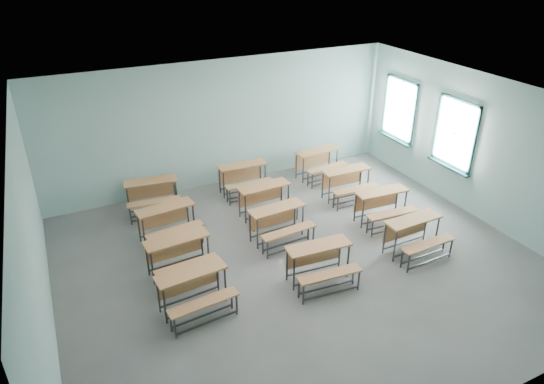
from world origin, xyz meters
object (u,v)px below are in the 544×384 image
Objects in this scene: desk_unit_r0c1 at (321,259)px; desk_unit_r2c1 at (266,197)px; desk_unit_r1c0 at (180,252)px; desk_unit_r0c2 at (416,232)px; desk_unit_r2c2 at (348,180)px; desk_unit_r3c1 at (244,175)px; desk_unit_r1c1 at (279,220)px; desk_unit_r2c0 at (168,219)px; desk_unit_r0c0 at (194,287)px; desk_unit_r1c2 at (384,203)px; desk_unit_r3c0 at (152,192)px; desk_unit_r3c2 at (319,160)px.

desk_unit_r0c1 is 2.62m from desk_unit_r2c1.
desk_unit_r0c2 is at bearing -20.96° from desk_unit_r1c0.
desk_unit_r2c2 and desk_unit_r3c1 have the same top height.
desk_unit_r1c1 is 0.98× the size of desk_unit_r2c0.
desk_unit_r2c2 is at bearing -29.92° from desk_unit_r3c1.
desk_unit_r0c0 is 1.04× the size of desk_unit_r2c2.
desk_unit_r0c1 and desk_unit_r2c2 have the same top height.
desk_unit_r3c1 is at bearing 92.47° from desk_unit_r0c1.
desk_unit_r3c0 is (-4.50, 2.73, 0.00)m from desk_unit_r1c2.
desk_unit_r2c0 is (-4.49, 1.35, 0.00)m from desk_unit_r1c2.
desk_unit_r2c1 is 1.01× the size of desk_unit_r3c1.
desk_unit_r0c0 is at bearing -163.67° from desk_unit_r1c2.
desk_unit_r2c0 and desk_unit_r2c1 have the same top height.
desk_unit_r2c1 is 0.97× the size of desk_unit_r3c2.
desk_unit_r0c0 is at bearing -100.71° from desk_unit_r2c0.
desk_unit_r2c2 is (4.60, 2.31, 0.00)m from desk_unit_r0c0.
desk_unit_r2c2 is at bearing 10.83° from desk_unit_r1c0.
desk_unit_r2c0 is at bearing 146.78° from desk_unit_r0c2.
desk_unit_r0c1 is 0.99× the size of desk_unit_r3c2.
desk_unit_r0c1 is at bearing -34.95° from desk_unit_r1c0.
desk_unit_r3c0 and desk_unit_r3c1 have the same top height.
desk_unit_r2c0 is 2.26m from desk_unit_r2c1.
desk_unit_r2c0 is (-4.32, 2.61, 0.00)m from desk_unit_r0c2.
desk_unit_r0c1 and desk_unit_r0c2 have the same top height.
desk_unit_r0c2 is 1.27m from desk_unit_r1c2.
desk_unit_r2c2 and desk_unit_r3c2 have the same top height.
desk_unit_r1c1 and desk_unit_r2c0 have the same top height.
desk_unit_r3c2 is (-0.02, 1.33, 0.00)m from desk_unit_r2c2.
desk_unit_r1c0 is 0.98× the size of desk_unit_r2c0.
desk_unit_r1c0 and desk_unit_r2c1 have the same top height.
desk_unit_r0c2 and desk_unit_r2c2 have the same top height.
desk_unit_r3c0 is (-4.43, 1.43, 0.00)m from desk_unit_r2c2.
desk_unit_r1c2 is (4.60, -0.09, 0.00)m from desk_unit_r1c0.
desk_unit_r1c2 is (0.17, 1.26, 0.00)m from desk_unit_r0c2.
desk_unit_r0c1 is 1.00× the size of desk_unit_r1c1.
desk_unit_r3c2 is (2.27, 3.88, 0.00)m from desk_unit_r0c1.
desk_unit_r1c1 and desk_unit_r2c1 have the same top height.
desk_unit_r1c1 is 3.26m from desk_unit_r3c2.
desk_unit_r0c1 is at bearing -95.53° from desk_unit_r2c1.
desk_unit_r0c0 is at bearing -151.91° from desk_unit_r2c2.
desk_unit_r0c0 is at bearing -85.63° from desk_unit_r3c0.
desk_unit_r2c0 is at bearing 177.66° from desk_unit_r2c1.
desk_unit_r0c0 is 1.01× the size of desk_unit_r0c1.
desk_unit_r1c1 is 1.02× the size of desk_unit_r3c1.
desk_unit_r3c1 is at bearing 115.78° from desk_unit_r0c2.
desk_unit_r0c0 is 0.99× the size of desk_unit_r3c0.
desk_unit_r2c2 is 1.33m from desk_unit_r3c2.
desk_unit_r3c2 is at bearing 92.41° from desk_unit_r2c2.
desk_unit_r0c2 and desk_unit_r2c1 have the same top height.
desk_unit_r3c0 is (-2.27, 1.37, 0.00)m from desk_unit_r2c1.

